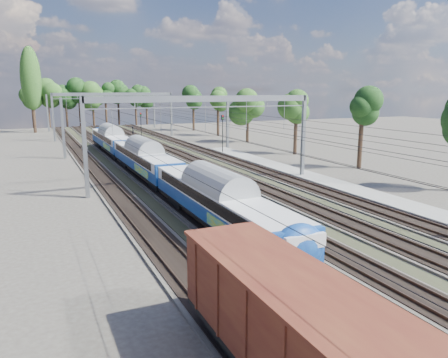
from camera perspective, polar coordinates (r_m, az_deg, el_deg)
name	(u,v)px	position (r m, az deg, el deg)	size (l,w,h in m)	color
track_bed	(164,163)	(58.00, -7.89, 2.09)	(21.00, 130.00, 0.34)	#47423A
platform	(368,195)	(42.02, 18.35, -1.96)	(3.00, 70.00, 0.30)	gray
catenary	(150,112)	(64.80, -9.70, 8.63)	(25.65, 130.00, 9.00)	gray
tree_belt	(125,96)	(107.83, -12.83, 10.52)	(39.54, 101.07, 11.87)	black
poplar	(31,79)	(108.00, -23.92, 11.86)	(4.40, 4.40, 19.04)	black
emu_train	(145,155)	(48.60, -10.31, 3.07)	(2.93, 61.91, 4.28)	black
worker	(133,131)	(95.01, -11.79, 6.16)	(0.72, 0.47, 1.96)	black
signal_near	(141,123)	(82.77, -10.79, 7.14)	(0.36, 0.33, 5.42)	black
signal_far	(223,129)	(66.08, -0.19, 6.50)	(0.39, 0.35, 5.86)	black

